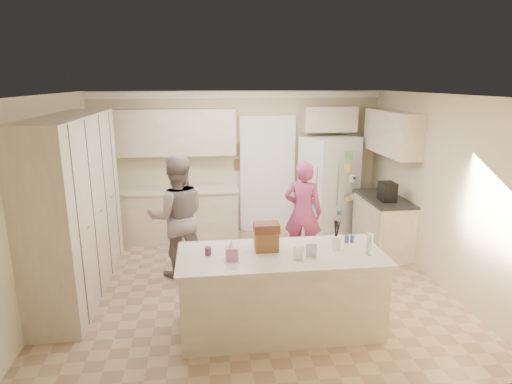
{
  "coord_description": "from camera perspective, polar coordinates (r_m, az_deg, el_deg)",
  "views": [
    {
      "loc": [
        -0.61,
        -5.42,
        2.77
      ],
      "look_at": [
        0.1,
        0.35,
        1.25
      ],
      "focal_mm": 30.0,
      "sensor_mm": 36.0,
      "label": 1
    }
  ],
  "objects": [
    {
      "name": "floor",
      "position": [
        6.13,
        -0.54,
        -12.35
      ],
      "size": [
        5.2,
        4.6,
        0.02
      ],
      "primitive_type": "cube",
      "color": "tan",
      "rests_on": "ground"
    },
    {
      "name": "ceiling",
      "position": [
        5.46,
        -0.61,
        12.96
      ],
      "size": [
        5.2,
        4.6,
        0.02
      ],
      "primitive_type": "cube",
      "color": "white",
      "rests_on": "wall_back"
    },
    {
      "name": "wall_back",
      "position": [
        7.9,
        -2.47,
        3.9
      ],
      "size": [
        5.2,
        0.02,
        2.6
      ],
      "primitive_type": "cube",
      "color": "beige",
      "rests_on": "ground"
    },
    {
      "name": "wall_front",
      "position": [
        3.5,
        3.79,
        -10.25
      ],
      "size": [
        5.2,
        0.02,
        2.6
      ],
      "primitive_type": "cube",
      "color": "beige",
      "rests_on": "ground"
    },
    {
      "name": "wall_left",
      "position": [
        5.96,
        -26.36,
        -1.19
      ],
      "size": [
        0.02,
        4.6,
        2.6
      ],
      "primitive_type": "cube",
      "color": "beige",
      "rests_on": "ground"
    },
    {
      "name": "wall_right",
      "position": [
        6.48,
        23.03,
        0.34
      ],
      "size": [
        0.02,
        4.6,
        2.6
      ],
      "primitive_type": "cube",
      "color": "beige",
      "rests_on": "ground"
    },
    {
      "name": "crown_back",
      "position": [
        7.71,
        -2.54,
        12.85
      ],
      "size": [
        5.2,
        0.08,
        0.12
      ],
      "primitive_type": "cube",
      "color": "white",
      "rests_on": "wall_back"
    },
    {
      "name": "pantry_bank",
      "position": [
        6.08,
        -22.87,
        -1.74
      ],
      "size": [
        0.6,
        2.6,
        2.35
      ],
      "primitive_type": "cube",
      "color": "beige",
      "rests_on": "floor"
    },
    {
      "name": "back_base_cab",
      "position": [
        7.8,
        -10.68,
        -3.0
      ],
      "size": [
        2.2,
        0.6,
        0.88
      ],
      "primitive_type": "cube",
      "color": "beige",
      "rests_on": "floor"
    },
    {
      "name": "back_countertop",
      "position": [
        7.66,
        -10.84,
        0.25
      ],
      "size": [
        2.24,
        0.63,
        0.04
      ],
      "primitive_type": "cube",
      "color": "beige",
      "rests_on": "back_base_cab"
    },
    {
      "name": "back_upper_cab",
      "position": [
        7.62,
        -11.14,
        7.81
      ],
      "size": [
        2.2,
        0.35,
        0.8
      ],
      "primitive_type": "cube",
      "color": "beige",
      "rests_on": "wall_back"
    },
    {
      "name": "doorway_opening",
      "position": [
        7.98,
        1.51,
        2.19
      ],
      "size": [
        0.9,
        0.06,
        2.1
      ],
      "primitive_type": "cube",
      "color": "black",
      "rests_on": "floor"
    },
    {
      "name": "doorway_casing",
      "position": [
        7.94,
        1.54,
        2.14
      ],
      "size": [
        1.02,
        0.03,
        2.22
      ],
      "primitive_type": "cube",
      "color": "white",
      "rests_on": "floor"
    },
    {
      "name": "wall_frame_upper",
      "position": [
        7.81,
        -2.32,
        5.65
      ],
      "size": [
        0.15,
        0.02,
        0.2
      ],
      "primitive_type": "cube",
      "color": "brown",
      "rests_on": "wall_back"
    },
    {
      "name": "wall_frame_lower",
      "position": [
        7.86,
        -2.3,
        3.71
      ],
      "size": [
        0.15,
        0.02,
        0.2
      ],
      "primitive_type": "cube",
      "color": "brown",
      "rests_on": "wall_back"
    },
    {
      "name": "refrigerator",
      "position": [
        7.94,
        9.66,
        0.82
      ],
      "size": [
        1.11,
        1.01,
        1.8
      ],
      "primitive_type": "cube",
      "rotation": [
        0.0,
        0.0,
        0.42
      ],
      "color": "white",
      "rests_on": "floor"
    },
    {
      "name": "fridge_seam",
      "position": [
        7.62,
        10.42,
        0.18
      ],
      "size": [
        0.02,
        0.02,
        1.78
      ],
      "primitive_type": "cube",
      "color": "gray",
      "rests_on": "refrigerator"
    },
    {
      "name": "fridge_dispenser",
      "position": [
        7.49,
        8.92,
        1.97
      ],
      "size": [
        0.22,
        0.03,
        0.35
      ],
      "primitive_type": "cube",
      "color": "black",
      "rests_on": "refrigerator"
    },
    {
      "name": "fridge_handle_l",
      "position": [
        7.55,
        10.14,
        1.25
      ],
      "size": [
        0.02,
        0.02,
        0.85
      ],
      "primitive_type": "cylinder",
      "color": "silver",
      "rests_on": "refrigerator"
    },
    {
      "name": "fridge_handle_r",
      "position": [
        7.58,
        10.86,
        1.26
      ],
      "size": [
        0.02,
        0.02,
        0.85
      ],
      "primitive_type": "cylinder",
      "color": "silver",
      "rests_on": "refrigerator"
    },
    {
      "name": "over_fridge_cab",
      "position": [
        7.91,
        9.75,
        9.58
      ],
      "size": [
        0.95,
        0.35,
        0.45
      ],
      "primitive_type": "cube",
      "color": "beige",
      "rests_on": "wall_back"
    },
    {
      "name": "right_base_cab",
      "position": [
        7.43,
        16.5,
        -4.26
      ],
      "size": [
        0.6,
        1.2,
        0.88
      ],
      "primitive_type": "cube",
      "color": "beige",
      "rests_on": "floor"
    },
    {
      "name": "right_countertop",
      "position": [
        7.29,
        16.69,
        -0.85
      ],
      "size": [
        0.63,
        1.24,
        0.04
      ],
      "primitive_type": "cube",
      "color": "#2D2B28",
      "rests_on": "right_base_cab"
    },
    {
      "name": "right_upper_cab",
      "position": [
        7.33,
        17.64,
        7.54
      ],
      "size": [
        0.35,
        1.5,
        0.7
      ],
      "primitive_type": "cube",
      "color": "beige",
      "rests_on": "wall_right"
    },
    {
      "name": "coffee_maker",
      "position": [
        7.06,
        17.13,
        0.04
      ],
      "size": [
        0.22,
        0.28,
        0.3
      ],
      "primitive_type": "cube",
      "color": "black",
      "rests_on": "right_countertop"
    },
    {
      "name": "island_base",
      "position": [
        4.98,
        3.28,
        -13.29
      ],
      "size": [
        2.2,
        0.9,
        0.88
      ],
      "primitive_type": "cube",
      "color": "beige",
      "rests_on": "floor"
    },
    {
      "name": "island_top",
      "position": [
        4.78,
        3.36,
        -8.41
      ],
      "size": [
        2.28,
        0.96,
        0.05
      ],
      "primitive_type": "cube",
      "color": "beige",
      "rests_on": "island_base"
    },
    {
      "name": "utensil_crock",
      "position": [
        4.94,
        10.76,
        -6.63
      ],
      "size": [
        0.13,
        0.13,
        0.15
      ],
      "primitive_type": "cylinder",
      "color": "white",
      "rests_on": "island_top"
    },
    {
      "name": "tissue_box",
      "position": [
        4.59,
        -3.24,
        -8.14
      ],
      "size": [
        0.13,
        0.13,
        0.14
      ],
      "primitive_type": "cube",
      "color": "pink",
      "rests_on": "island_top"
    },
    {
      "name": "tissue_plume",
      "position": [
        4.55,
        -3.26,
        -6.86
      ],
      "size": [
        0.08,
        0.08,
        0.08
      ],
      "primitive_type": "cone",
      "color": "white",
      "rests_on": "tissue_box"
    },
    {
      "name": "dollhouse_body",
      "position": [
        4.8,
        1.4,
        -6.56
      ],
      "size": [
        0.26,
        0.18,
        0.22
      ],
      "primitive_type": "cube",
      "color": "brown",
      "rests_on": "island_top"
    },
    {
      "name": "dollhouse_roof",
      "position": [
        4.74,
        1.41,
        -4.76
      ],
      "size": [
        0.28,
        0.2,
        0.1
      ],
      "primitive_type": "cube",
      "color": "#592D1E",
      "rests_on": "dollhouse_body"
    },
    {
      "name": "jam_jar",
      "position": [
        4.73,
        -6.41,
        -7.83
      ],
      "size": [
        0.07,
        0.07,
        0.09
      ],
      "primitive_type": "cylinder",
      "color": "#59263F",
      "rests_on": "island_top"
    },
    {
      "name": "greeting_card_a",
      "position": [
        4.59,
        5.69,
        -8.06
      ],
      "size": [
        0.12,
        0.06,
        0.16
      ],
      "primitive_type": "cube",
      "rotation": [
        0.15,
        0.0,
        0.2
      ],
      "color": "white",
      "rests_on": "island_top"
    },
    {
      "name": "greeting_card_b",
      "position": [
        4.67,
        7.37,
        -7.71
      ],
      "size": [
        0.12,
        0.05,
        0.16
      ],
      "primitive_type": "cube",
      "rotation": [
        0.15,
        0.0,
        -0.1
      ],
      "color": "silver",
      "rests_on": "island_top"
    },
    {
      "name": "water_bottle",
      "position": [
        4.85,
        14.91,
        -6.72
      ],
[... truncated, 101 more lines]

